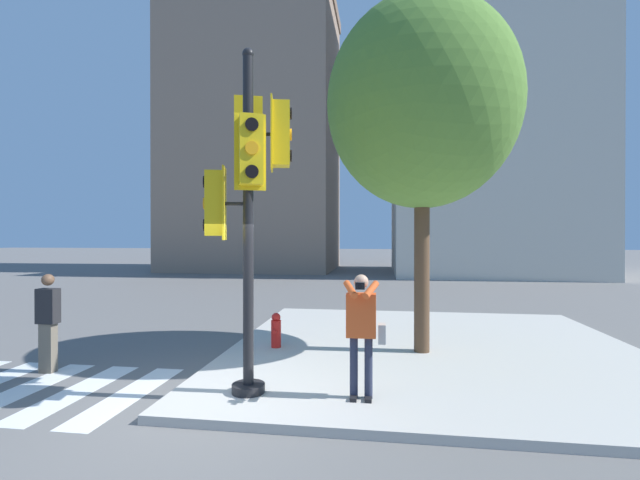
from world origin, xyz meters
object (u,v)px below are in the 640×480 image
(person_photographer, at_px, (362,325))
(street_tree, at_px, (422,104))
(traffic_signal_pole, at_px, (249,183))
(pedestrian_distant, at_px, (48,320))
(fire_hydrant, at_px, (276,330))

(person_photographer, height_order, street_tree, street_tree)
(traffic_signal_pole, xyz_separation_m, pedestrian_distant, (-3.80, 0.76, -2.19))
(traffic_signal_pole, height_order, fire_hydrant, traffic_signal_pole)
(street_tree, height_order, fire_hydrant, street_tree)
(pedestrian_distant, relative_size, street_tree, 0.25)
(traffic_signal_pole, xyz_separation_m, fire_hydrant, (-0.23, 2.48, -2.63))
(person_photographer, xyz_separation_m, street_tree, (1.03, 2.56, 3.73))
(fire_hydrant, bearing_deg, pedestrian_distant, -154.32)
(person_photographer, xyz_separation_m, pedestrian_distant, (-5.40, 0.76, -0.23))
(traffic_signal_pole, relative_size, person_photographer, 2.88)
(pedestrian_distant, xyz_separation_m, street_tree, (6.43, 1.81, 3.96))
(pedestrian_distant, distance_m, fire_hydrant, 3.99)
(street_tree, distance_m, fire_hydrant, 5.24)
(street_tree, relative_size, fire_hydrant, 9.86)
(pedestrian_distant, bearing_deg, street_tree, 15.69)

